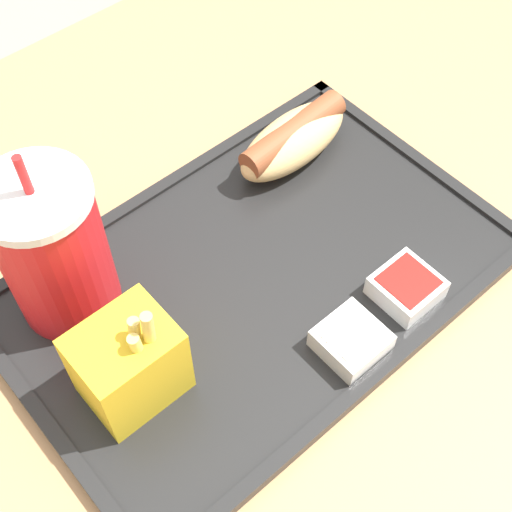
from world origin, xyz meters
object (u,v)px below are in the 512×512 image
Objects in this scene: sauce_cup_ketchup at (406,287)px; fries_carton at (129,364)px; sauce_cup_mayo at (348,343)px; soda_cup at (53,251)px; hot_dog_far at (293,139)px.

fries_carton is at bearing 160.13° from sauce_cup_ketchup.
sauce_cup_ketchup is (0.08, 0.01, 0.00)m from sauce_cup_mayo.
sauce_cup_ketchup is at bearing -40.19° from soda_cup.
hot_dog_far is at bearing 21.21° from fries_carton.
fries_carton is at bearing -158.79° from hot_dog_far.
soda_cup reaches higher than hot_dog_far.
fries_carton reaches higher than sauce_cup_mayo.
sauce_cup_mayo is at bearing -121.07° from hot_dog_far.
soda_cup is 3.51× the size of sauce_cup_ketchup.
fries_carton reaches higher than sauce_cup_ketchup.
soda_cup is 1.30× the size of hot_dog_far.
hot_dog_far is 0.28m from fries_carton.
soda_cup is at bearing 139.81° from sauce_cup_ketchup.
hot_dog_far is 2.70× the size of sauce_cup_ketchup.
sauce_cup_mayo is 1.00× the size of sauce_cup_ketchup.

